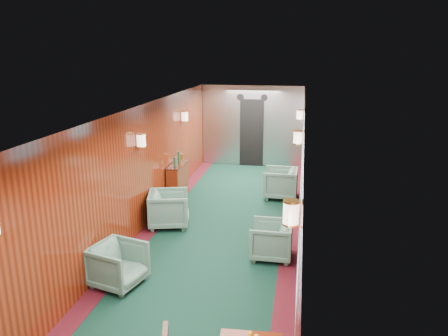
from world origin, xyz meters
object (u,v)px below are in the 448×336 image
(armchair_right_near, at_px, (271,240))
(armchair_right_far, at_px, (280,183))
(armchair_left_near, at_px, (118,265))
(armchair_left_far, at_px, (169,209))
(credenza, at_px, (178,181))

(armchair_right_near, relative_size, armchair_right_far, 0.88)
(armchair_left_near, distance_m, armchair_left_far, 2.32)
(armchair_left_far, height_order, armchair_right_far, armchair_left_far)
(credenza, distance_m, armchair_left_near, 3.97)
(armchair_left_near, relative_size, armchair_right_near, 1.03)
(armchair_right_near, bearing_deg, credenza, -137.68)
(armchair_left_near, bearing_deg, credenza, 18.48)
(armchair_left_near, xyz_separation_m, armchair_left_far, (0.07, 2.31, 0.03))
(armchair_left_far, bearing_deg, armchair_left_near, 163.70)
(armchair_right_near, height_order, armchair_right_far, armchair_right_far)
(armchair_right_near, bearing_deg, armchair_left_near, -58.47)
(armchair_left_near, distance_m, armchair_right_far, 4.92)
(credenza, xyz_separation_m, armchair_right_far, (2.37, 0.47, -0.07))
(credenza, bearing_deg, armchair_left_near, -86.68)
(armchair_left_near, bearing_deg, armchair_left_far, 13.50)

